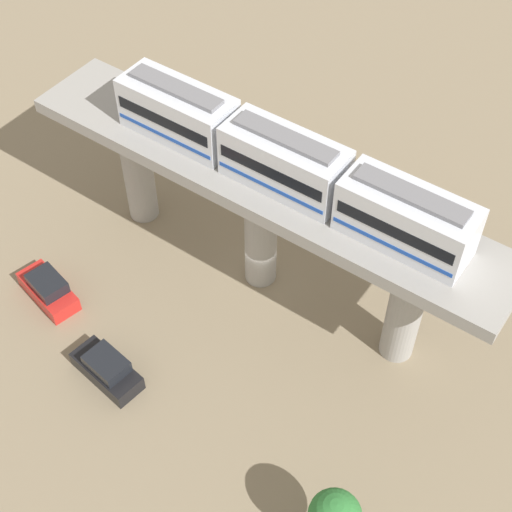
% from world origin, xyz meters
% --- Properties ---
extents(ground_plane, '(120.00, 120.00, 0.00)m').
position_xyz_m(ground_plane, '(0.00, 0.00, 0.00)').
color(ground_plane, '#84755B').
extents(viaduct, '(5.20, 28.85, 8.59)m').
position_xyz_m(viaduct, '(0.00, 0.00, 6.42)').
color(viaduct, '#999691').
rests_on(viaduct, ground).
extents(train, '(2.64, 20.50, 3.24)m').
position_xyz_m(train, '(0.00, 1.42, 10.12)').
color(train, silver).
rests_on(train, viaduct).
extents(parked_car_black, '(2.33, 4.40, 1.76)m').
position_xyz_m(parked_car_black, '(10.76, -2.73, 0.74)').
color(parked_car_black, black).
rests_on(parked_car_black, ground).
extents(parked_car_red, '(2.69, 4.50, 1.76)m').
position_xyz_m(parked_car_red, '(8.64, -9.38, 0.74)').
color(parked_car_red, red).
rests_on(parked_car_red, ground).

